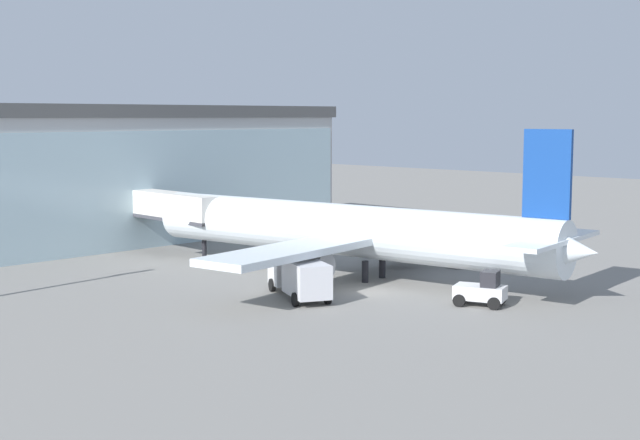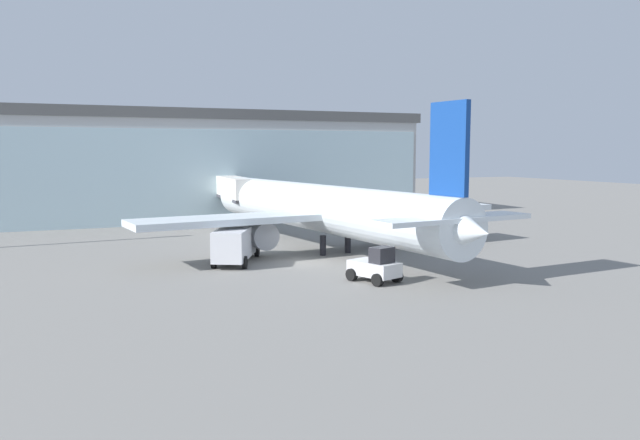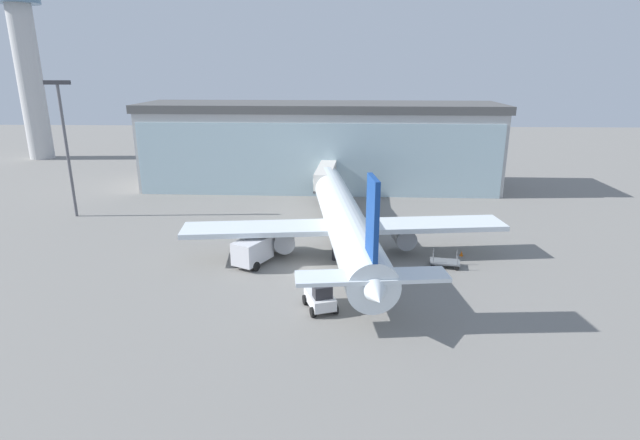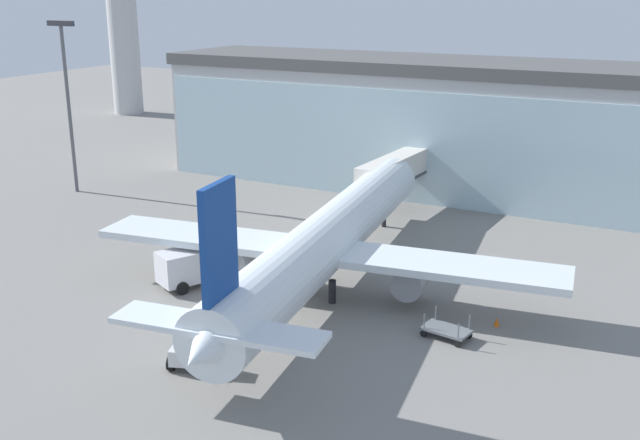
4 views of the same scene
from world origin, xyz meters
The scene contains 11 objects.
ground centered at (0.00, 0.00, 0.00)m, with size 240.00×240.00×0.00m, color gray.
terminal_building centered at (0.00, 34.75, 6.58)m, with size 55.81×14.28×13.16m.
jet_bridge centered at (1.36, 24.66, 4.10)m, with size 3.14×14.47×5.46m.
control_tower centered at (-59.68, 58.30, 20.69)m, with size 8.72×8.72×34.85m.
apron_light_mast centered at (-30.86, 16.51, 10.19)m, with size 3.20×0.40×16.97m.
airplane centered at (3.60, 4.67, 3.51)m, with size 32.51×38.63×11.30m.
catering_truck centered at (-4.60, 1.96, 1.47)m, with size 5.30×7.50×2.65m.
baggage_cart centered at (13.36, 1.08, 0.50)m, with size 3.04×2.06×1.50m.
pushback_tug centered at (1.69, -8.24, 0.97)m, with size 3.02×3.61×2.30m.
safety_cone_nose centered at (4.72, -4.55, 0.28)m, with size 0.36×0.36×0.55m, color orange.
safety_cone_wingtip centered at (15.65, 4.05, 0.28)m, with size 0.36×0.36×0.55m, color orange.
Camera 3 is at (3.03, -44.11, 18.51)m, focal length 28.00 mm.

